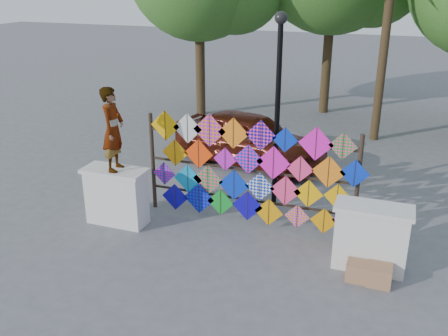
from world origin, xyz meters
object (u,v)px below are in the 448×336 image
at_px(lamppost, 278,93).
at_px(vendor_woman, 113,129).
at_px(sedan, 249,138).
at_px(kite_rack, 250,173).

bearing_deg(lamppost, vendor_woman, -143.28).
bearing_deg(sedan, vendor_woman, 173.32).
bearing_deg(vendor_woman, sedan, -27.87).
xyz_separation_m(sedan, lamppost, (1.38, -2.38, 1.93)).
relative_size(kite_rack, vendor_woman, 2.77).
xyz_separation_m(kite_rack, lamppost, (0.24, 1.27, 1.46)).
bearing_deg(vendor_woman, lamppost, -62.23).
bearing_deg(vendor_woman, kite_rack, -80.04).
relative_size(sedan, lamppost, 1.00).
relative_size(kite_rack, lamppost, 1.11).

